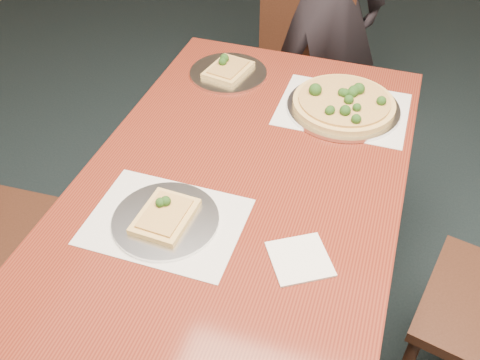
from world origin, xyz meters
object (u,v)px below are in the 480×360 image
(pizza_pan, at_px, (344,104))
(slice_plate_far, at_px, (228,71))
(slice_plate_near, at_px, (165,218))
(chair_far, at_px, (301,65))
(dining_table, at_px, (240,203))

(pizza_pan, xyz_separation_m, slice_plate_far, (-0.44, 0.09, -0.01))
(pizza_pan, distance_m, slice_plate_near, 0.74)
(chair_far, distance_m, slice_plate_near, 1.32)
(pizza_pan, bearing_deg, slice_plate_far, 168.01)
(pizza_pan, distance_m, slice_plate_far, 0.45)
(slice_plate_near, bearing_deg, chair_far, 86.80)
(chair_far, xyz_separation_m, pizza_pan, (0.28, -0.64, 0.26))
(chair_far, height_order, slice_plate_far, chair_far)
(dining_table, bearing_deg, pizza_pan, 63.85)
(chair_far, relative_size, slice_plate_near, 3.25)
(pizza_pan, bearing_deg, dining_table, -116.15)
(dining_table, bearing_deg, slice_plate_far, 112.71)
(pizza_pan, bearing_deg, chair_far, 113.45)
(chair_far, bearing_deg, pizza_pan, -75.45)
(chair_far, bearing_deg, slice_plate_far, -115.30)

